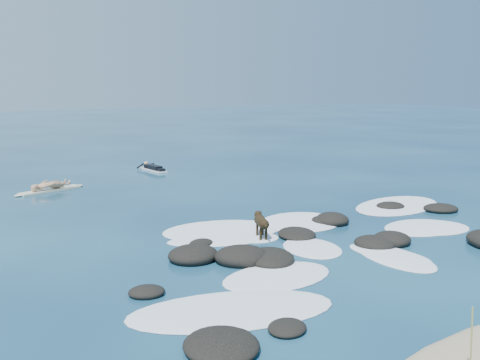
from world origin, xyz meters
TOP-DOWN VIEW (x-y plane):
  - ground at (0.00, 0.00)m, footprint 160.00×160.00m
  - reef_rocks at (1.13, -1.53)m, footprint 12.09×6.80m
  - breaking_foam at (1.54, -0.49)m, footprint 13.42×7.78m
  - standing_surfer_rig at (-3.42, 9.97)m, footprint 2.83×1.25m
  - paddling_surfer_rig at (1.91, 12.68)m, footprint 0.97×2.18m
  - dog at (0.02, 0.31)m, footprint 0.53×1.09m

SIDE VIEW (x-z plane):
  - ground at x=0.00m, z-range 0.00..0.00m
  - breaking_foam at x=1.54m, z-range -0.05..0.07m
  - reef_rocks at x=1.13m, z-range -0.16..0.35m
  - paddling_surfer_rig at x=1.91m, z-range -0.06..0.32m
  - dog at x=0.02m, z-range 0.12..0.83m
  - standing_surfer_rig at x=-3.42m, z-range -0.17..1.48m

